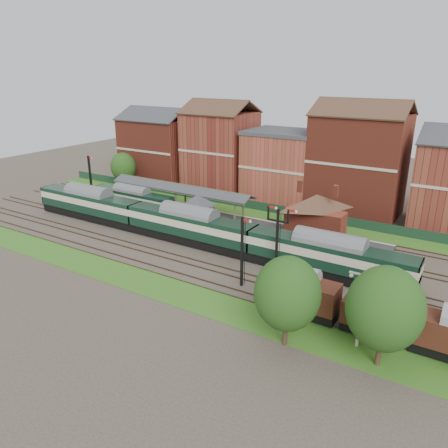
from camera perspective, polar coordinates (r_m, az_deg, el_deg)
The scene contains 21 objects.
ground at distance 58.93m, azimuth -2.80°, elevation -2.93°, with size 160.00×160.00×0.00m, color #473D33.
grass_back at distance 71.81m, azimuth 4.43°, elevation 1.28°, with size 90.00×4.50×0.06m, color #2D6619.
grass_front at distance 50.43m, azimuth -10.60°, elevation -7.33°, with size 90.00×5.00×0.06m, color #2D6619.
fence at distance 73.28m, azimuth 5.17°, elevation 2.23°, with size 90.00×0.12×1.50m, color #193823.
platform at distance 68.93m, azimuth -1.66°, elevation 0.95°, with size 55.00×3.40×1.00m, color #2D2D2D.
signal_box at distance 61.92m, azimuth -3.44°, elevation 1.35°, with size 5.40×5.40×6.00m.
brick_hut at distance 58.61m, azimuth 3.02°, elevation -1.81°, with size 3.20×2.64×2.94m.
station_building at distance 60.61m, azimuth 11.86°, elevation 1.30°, with size 8.10×8.10×5.90m.
canopy at distance 71.10m, azimuth -5.75°, elevation 4.88°, with size 26.00×3.89×4.08m.
semaphore_bracket at distance 49.64m, azimuth 6.99°, elevation -1.75°, with size 3.60×0.25×8.18m.
semaphore_platform_end at distance 82.70m, azimuth -17.07°, elevation 5.91°, with size 1.23×0.25×8.00m.
semaphore_siding at distance 46.94m, azimuth 2.39°, elevation -3.54°, with size 1.23×0.25×8.00m.
yard_lamp at distance 38.71m, azimuth 17.51°, elevation -10.16°, with size 2.60×0.22×7.00m.
town_backdrop at distance 77.93m, azimuth 7.55°, elevation 7.95°, with size 69.00×10.00×16.00m.
dmu_train at distance 59.13m, azimuth -4.53°, elevation -0.18°, with size 58.28×3.06×4.48m.
platform_railcar at distance 74.17m, azimuth -11.89°, elevation 3.23°, with size 15.87×2.51×3.65m.
goods_van_a at distance 43.10m, azimuth 10.60°, elevation -9.07°, with size 6.29×2.73×3.82m.
goods_van_b at distance 41.78m, azimuth 18.94°, elevation -11.32°, with size 5.40×2.34×3.28m.
tree_near at distance 36.40m, azimuth 20.26°, elevation -10.34°, with size 5.98×5.98×8.64m.
tree_far at distance 37.14m, azimuth 8.27°, elevation -8.98°, with size 5.63×5.63×8.22m.
tree_back at distance 88.52m, azimuth -13.02°, elevation 7.27°, with size 4.91×4.91×7.18m.
Camera 1 is at (31.05, -44.65, 22.68)m, focal length 35.00 mm.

